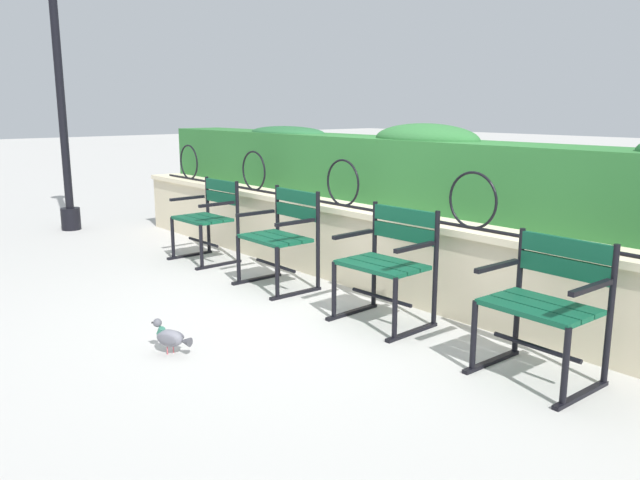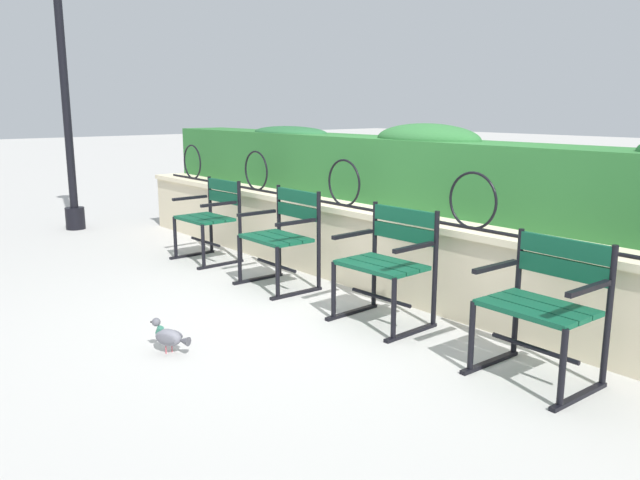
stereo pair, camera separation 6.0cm
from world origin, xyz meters
The scene contains 10 objects.
ground_plane centered at (0.00, 0.00, 0.00)m, with size 60.00×60.00×0.00m, color #B7B5AF.
stone_wall centered at (0.00, 0.81, 0.35)m, with size 8.12×0.41×0.68m.
iron_arch_fence centered at (-0.40, 0.74, 0.85)m, with size 7.57×0.02×0.42m.
hedge_row centered at (0.05, 1.28, 1.01)m, with size 7.96×0.59×0.73m.
park_chair_leftmost centered at (-1.97, 0.23, 0.46)m, with size 0.61×0.54×0.83m.
park_chair_centre_left centered at (-0.71, 0.22, 0.46)m, with size 0.64×0.53×0.86m.
park_chair_centre_right centered at (0.55, 0.25, 0.46)m, with size 0.65×0.54×0.84m.
park_chair_rightmost centered at (1.81, 0.24, 0.46)m, with size 0.64×0.53×0.82m.
pigeon_near_chairs centered at (0.09, -1.27, 0.11)m, with size 0.27×0.18×0.22m.
lamppost centered at (-4.56, -0.29, 1.87)m, with size 0.28×0.28×3.62m.
Camera 1 is at (3.63, -3.00, 1.55)m, focal length 35.56 mm.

